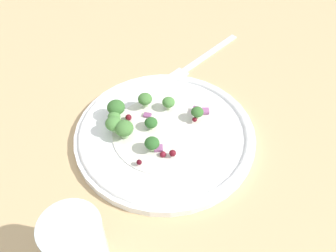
{
  "coord_description": "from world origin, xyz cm",
  "views": [
    {
      "loc": [
        42.25,
        -0.48,
        45.66
      ],
      "look_at": [
        2.84,
        2.02,
        2.7
      ],
      "focal_mm": 41.92,
      "sensor_mm": 36.0,
      "label": 1
    }
  ],
  "objects_px": {
    "broccoli_floret_2": "(200,112)",
    "water_glass": "(81,247)",
    "plate": "(168,134)",
    "broccoli_floret_0": "(148,99)",
    "broccoli_floret_1": "(117,124)",
    "fork": "(203,59)"
  },
  "relations": [
    {
      "from": "plate",
      "to": "fork",
      "type": "distance_m",
      "value": 0.2
    },
    {
      "from": "plate",
      "to": "broccoli_floret_1",
      "type": "distance_m",
      "value": 0.08
    },
    {
      "from": "water_glass",
      "to": "fork",
      "type": "bearing_deg",
      "value": 154.08
    },
    {
      "from": "plate",
      "to": "broccoli_floret_0",
      "type": "relative_size",
      "value": 11.98
    },
    {
      "from": "plate",
      "to": "broccoli_floret_0",
      "type": "xyz_separation_m",
      "value": [
        -0.05,
        -0.03,
        0.02
      ]
    },
    {
      "from": "plate",
      "to": "broccoli_floret_1",
      "type": "xyz_separation_m",
      "value": [
        -0.0,
        -0.08,
        0.02
      ]
    },
    {
      "from": "broccoli_floret_2",
      "to": "water_glass",
      "type": "height_order",
      "value": "water_glass"
    },
    {
      "from": "broccoli_floret_1",
      "to": "broccoli_floret_2",
      "type": "bearing_deg",
      "value": 98.85
    },
    {
      "from": "plate",
      "to": "broccoli_floret_0",
      "type": "bearing_deg",
      "value": -152.71
    },
    {
      "from": "water_glass",
      "to": "broccoli_floret_1",
      "type": "bearing_deg",
      "value": 170.38
    },
    {
      "from": "broccoli_floret_1",
      "to": "broccoli_floret_2",
      "type": "relative_size",
      "value": 1.29
    },
    {
      "from": "fork",
      "to": "water_glass",
      "type": "height_order",
      "value": "water_glass"
    },
    {
      "from": "fork",
      "to": "broccoli_floret_2",
      "type": "bearing_deg",
      "value": -8.91
    },
    {
      "from": "plate",
      "to": "water_glass",
      "type": "xyz_separation_m",
      "value": [
        0.19,
        -0.11,
        0.04
      ]
    },
    {
      "from": "broccoli_floret_0",
      "to": "fork",
      "type": "distance_m",
      "value": 0.17
    },
    {
      "from": "water_glass",
      "to": "broccoli_floret_0",
      "type": "bearing_deg",
      "value": 161.98
    },
    {
      "from": "broccoli_floret_0",
      "to": "fork",
      "type": "bearing_deg",
      "value": 141.86
    },
    {
      "from": "broccoli_floret_0",
      "to": "broccoli_floret_1",
      "type": "bearing_deg",
      "value": -42.97
    },
    {
      "from": "plate",
      "to": "water_glass",
      "type": "relative_size",
      "value": 2.89
    },
    {
      "from": "broccoli_floret_1",
      "to": "broccoli_floret_2",
      "type": "height_order",
      "value": "broccoli_floret_1"
    },
    {
      "from": "broccoli_floret_1",
      "to": "fork",
      "type": "xyz_separation_m",
      "value": [
        -0.18,
        0.15,
        -0.03
      ]
    },
    {
      "from": "broccoli_floret_0",
      "to": "water_glass",
      "type": "distance_m",
      "value": 0.26
    }
  ]
}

